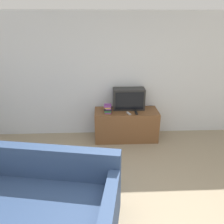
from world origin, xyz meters
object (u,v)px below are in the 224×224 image
book_stack (108,109)px  couch (29,204)px  television (129,99)px  remote_on_stand (136,113)px  remote_secondary (129,113)px  tv_stand (126,125)px

book_stack → couch: bearing=-116.3°
television → book_stack: (-0.45, -0.19, -0.14)m
television → couch: bearing=-123.0°
book_stack → remote_on_stand: book_stack is taller
remote_secondary → couch: bearing=-126.2°
book_stack → remote_secondary: bearing=-14.2°
tv_stand → remote_secondary: (0.03, -0.17, 0.34)m
tv_stand → couch: 2.58m
tv_stand → remote_on_stand: 0.41m
remote_secondary → television: bearing=84.5°
television → book_stack: size_ratio=2.95×
book_stack → remote_secondary: 0.44m
book_stack → remote_on_stand: bearing=-7.1°
book_stack → remote_secondary: (0.42, -0.11, -0.07)m
tv_stand → book_stack: bearing=-171.3°
tv_stand → book_stack: 0.57m
tv_stand → television: size_ratio=2.01×
couch → television: bearing=66.8°
book_stack → remote_secondary: size_ratio=1.48×
tv_stand → book_stack: size_ratio=5.92×
tv_stand → remote_secondary: bearing=-80.7°
book_stack → remote_on_stand: size_ratio=1.13×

